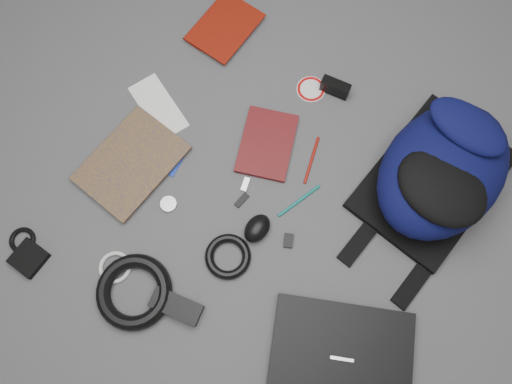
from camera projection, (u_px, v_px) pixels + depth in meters
The scene contains 24 objects.
ground at pixel (256, 194), 1.44m from camera, with size 4.00×4.00×0.00m, color #4F4F51.
backpack at pixel (443, 170), 1.35m from camera, with size 0.33×0.49×0.20m, color black, non-canonical shape.
laptop at pixel (341, 359), 1.29m from camera, with size 0.36×0.28×0.04m, color black.
textbook_red at pixel (204, 15), 1.59m from camera, with size 0.16×0.22×0.02m, color maroon.
comic_book at pixel (105, 142), 1.47m from camera, with size 0.22×0.30×0.02m, color #BA810D.
envelope at pixel (158, 107), 1.51m from camera, with size 0.21×0.10×0.00m, color white.
dvd_case at pixel (267, 144), 1.47m from camera, with size 0.15×0.21×0.02m, color #4A0E0F.
compact_camera at pixel (335, 88), 1.51m from camera, with size 0.09×0.03×0.05m, color black.
sticker_disc at pixel (311, 89), 1.53m from camera, with size 0.09×0.09×0.00m, color white.
pen_teal at pixel (299, 201), 1.43m from camera, with size 0.01×0.01×0.15m, color #0C7266.
pen_red at pixel (312, 160), 1.46m from camera, with size 0.01×0.01×0.15m, color maroon.
id_badge at pixel (172, 160), 1.46m from camera, with size 0.06×0.09×0.00m, color #1838B9.
usb_black at pixel (242, 200), 1.43m from camera, with size 0.02×0.05×0.01m, color black.
usb_silver at pixel (245, 184), 1.44m from camera, with size 0.02×0.04×0.01m, color #A5A5A7.
key_fob at pixel (288, 241), 1.39m from camera, with size 0.02×0.04×0.01m, color black.
mouse at pixel (257, 228), 1.38m from camera, with size 0.06×0.09×0.05m, color black.
headphone_left at pixel (124, 195), 1.43m from camera, with size 0.05×0.05×0.01m, color silver.
headphone_right at pixel (169, 204), 1.42m from camera, with size 0.05×0.05×0.01m, color #B5B4B7.
cable_coil at pixel (228, 257), 1.37m from camera, with size 0.13×0.13×0.02m, color black.
power_brick at pixel (176, 306), 1.33m from camera, with size 0.14×0.06×0.03m, color black.
power_cord_coil at pixel (134, 292), 1.34m from camera, with size 0.21×0.21×0.04m, color black.
pouch at pixel (29, 258), 1.37m from camera, with size 0.08×0.08×0.02m, color black.
earbud_coil at pixel (22, 240), 1.39m from camera, with size 0.07×0.07×0.01m, color black.
white_cable_coil at pixel (115, 267), 1.37m from camera, with size 0.09×0.09×0.01m, color silver.
Camera 1 is at (0.22, -0.34, 1.38)m, focal length 35.00 mm.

